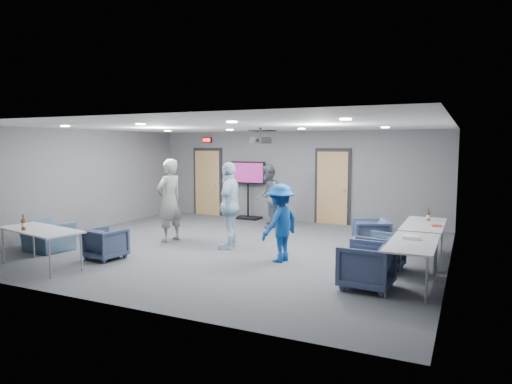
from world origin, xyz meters
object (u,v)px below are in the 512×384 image
at_px(chair_right_c, 366,266).
at_px(bottle_right, 428,216).
at_px(chair_right_a, 371,235).
at_px(chair_front_b, 46,237).
at_px(person_a, 169,200).
at_px(table_right_b, 413,245).
at_px(chair_front_a, 106,243).
at_px(chair_right_b, 380,251).
at_px(person_c, 230,205).
at_px(tv_stand, 248,186).
at_px(table_right_a, 424,226).
at_px(projector, 261,140).
at_px(person_b, 268,196).
at_px(table_front_left, 40,231).
at_px(person_d, 280,223).
at_px(bottle_front, 23,224).

relative_size(chair_right_c, bottle_right, 3.07).
xyz_separation_m(chair_right_a, chair_front_b, (-6.38, -2.97, -0.04)).
xyz_separation_m(person_a, chair_front_b, (-1.82, -1.98, -0.67)).
bearing_deg(table_right_b, person_a, 77.90).
bearing_deg(chair_front_a, person_a, -86.13).
bearing_deg(chair_right_b, person_a, -80.26).
bearing_deg(person_a, bottle_right, 112.93).
bearing_deg(chair_right_b, bottle_right, 168.81).
bearing_deg(person_c, tv_stand, -170.83).
height_order(person_a, chair_front_b, person_a).
bearing_deg(table_right_a, chair_front_a, 114.78).
xyz_separation_m(chair_front_b, tv_stand, (2.05, 5.75, 0.70)).
xyz_separation_m(table_right_a, bottle_right, (0.05, 0.39, 0.14)).
relative_size(chair_right_b, projector, 1.51).
xyz_separation_m(person_a, chair_right_c, (5.01, -1.66, -0.61)).
distance_m(table_right_a, projector, 4.02).
relative_size(chair_right_a, tv_stand, 0.43).
distance_m(person_b, table_right_a, 4.71).
relative_size(chair_right_c, tv_stand, 0.45).
bearing_deg(person_b, chair_front_a, -33.23).
xyz_separation_m(chair_front_a, table_front_left, (-0.65, -1.00, 0.37)).
bearing_deg(person_d, chair_right_c, 76.74).
bearing_deg(bottle_front, chair_right_b, 25.25).
relative_size(chair_front_a, table_right_a, 0.38).
height_order(chair_right_a, table_right_b, table_right_b).
distance_m(person_a, chair_right_b, 5.06).
relative_size(table_right_a, bottle_front, 6.24).
distance_m(bottle_right, projector, 4.01).
xyz_separation_m(person_d, tv_stand, (-2.88, 4.42, 0.25)).
height_order(person_d, projector, projector).
bearing_deg(person_b, table_right_b, 32.56).
distance_m(person_a, projector, 2.60).
distance_m(chair_right_c, chair_front_b, 6.83).
bearing_deg(chair_right_a, chair_right_c, -9.43).
xyz_separation_m(person_b, bottle_right, (4.32, -1.59, -0.05)).
relative_size(person_b, tv_stand, 0.98).
bearing_deg(chair_front_a, bottle_right, -144.79).
height_order(chair_right_b, bottle_right, bottle_right).
bearing_deg(chair_right_a, chair_front_b, -84.09).
distance_m(person_a, table_right_b, 5.79).
height_order(person_a, person_d, person_a).
bearing_deg(person_c, chair_right_a, 98.19).
relative_size(chair_right_c, table_right_a, 0.44).
distance_m(person_b, chair_right_a, 3.63).
height_order(bottle_front, projector, projector).
distance_m(chair_front_b, projector, 5.18).
distance_m(chair_right_a, chair_front_a, 5.55).
relative_size(chair_front_b, tv_stand, 0.54).
distance_m(chair_right_b, chair_front_a, 5.37).
relative_size(chair_front_a, table_front_left, 0.36).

